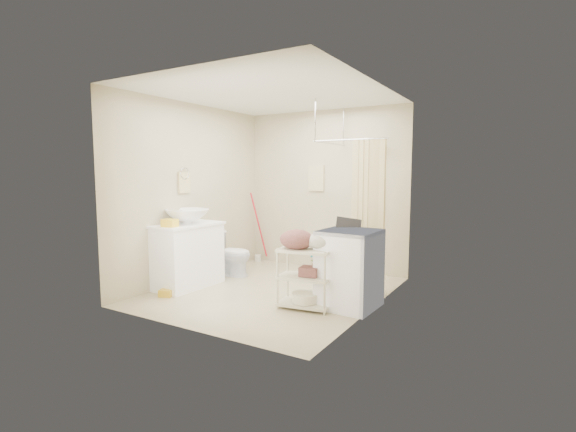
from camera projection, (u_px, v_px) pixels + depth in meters
name	position (u px, v px, depth m)	size (l,w,h in m)	color
floor	(273.00, 291.00, 5.63)	(3.20, 3.20, 0.00)	#B6AB88
ceiling	(272.00, 94.00, 5.35)	(2.80, 3.20, 0.04)	silver
wall_back	(325.00, 190.00, 6.86)	(2.80, 0.04, 2.60)	#BDB392
wall_front	(185.00, 202.00, 4.12)	(2.80, 0.04, 2.60)	#BDB392
wall_left	(193.00, 192.00, 6.20)	(0.04, 3.20, 2.60)	#BDB392
wall_right	(375.00, 198.00, 4.78)	(0.04, 3.20, 2.60)	#BDB392
vanity	(187.00, 255.00, 5.83)	(0.56, 1.01, 0.89)	white
sink	(187.00, 216.00, 5.78)	(0.59, 0.59, 0.20)	white
counter_basket	(170.00, 223.00, 5.44)	(0.19, 0.14, 0.10)	yellow
floor_basket	(166.00, 292.00, 5.38)	(0.24, 0.18, 0.13)	gold
toilet	(230.00, 254.00, 6.47)	(0.38, 0.67, 0.68)	silver
mop	(258.00, 227.00, 7.45)	(0.12, 0.12, 1.23)	red
potted_plant_a	(314.00, 260.00, 6.90)	(0.16, 0.11, 0.30)	brown
potted_plant_b	(323.00, 262.00, 6.75)	(0.17, 0.14, 0.31)	brown
hanging_towel	(316.00, 178.00, 6.90)	(0.28, 0.03, 0.42)	beige
towel_ring	(184.00, 181.00, 6.00)	(0.04, 0.22, 0.34)	#D5C283
tp_holder	(198.00, 231.00, 6.28)	(0.08, 0.12, 0.14)	white
shower	(362.00, 211.00, 5.98)	(1.10, 1.10, 2.10)	silver
shampoo_bottle_a	(361.00, 183.00, 6.45)	(0.09, 0.09, 0.22)	silver
shampoo_bottle_b	(367.00, 184.00, 6.40)	(0.08, 0.09, 0.19)	#485CAD
washing_machine	(350.00, 269.00, 4.93)	(0.63, 0.65, 0.92)	white
laundry_rack	(305.00, 273.00, 4.88)	(0.62, 0.36, 0.85)	beige
ironing_board	(344.00, 260.00, 5.06)	(0.31, 0.09, 1.08)	black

